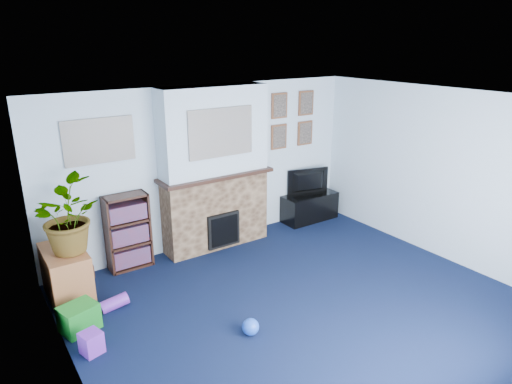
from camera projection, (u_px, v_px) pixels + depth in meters
floor at (302, 306)px, 5.42m from camera, size 5.00×4.50×0.01m
ceiling at (310, 102)px, 4.65m from camera, size 5.00×4.50×0.01m
wall_back at (208, 166)px, 6.79m from camera, size 5.00×0.04×2.40m
wall_front at (509, 305)px, 3.27m from camera, size 5.00×0.04×2.40m
wall_left at (69, 274)px, 3.70m from camera, size 0.04×4.50×2.40m
wall_right at (443, 175)px, 6.36m from camera, size 0.04×4.50×2.40m
chimney_breast at (215, 171)px, 6.64m from camera, size 1.72×0.50×2.40m
collage_main at (221, 133)px, 6.28m from camera, size 1.00×0.03×0.68m
collage_left at (99, 141)px, 5.77m from camera, size 0.90×0.03×0.58m
portrait_tl at (279, 106)px, 7.21m from camera, size 0.30×0.03×0.40m
portrait_tr at (306, 103)px, 7.51m from camera, size 0.30×0.03×0.40m
portrait_bl at (279, 137)px, 7.37m from camera, size 0.30×0.03×0.40m
portrait_br at (305, 133)px, 7.67m from camera, size 0.30×0.03×0.40m
tv_stand at (309, 207)px, 7.92m from camera, size 0.99×0.42×0.47m
television at (310, 182)px, 7.78m from camera, size 0.76×0.28×0.43m
bookshelf at (128, 233)px, 6.19m from camera, size 0.58×0.28×1.05m
sideboard at (66, 272)px, 5.48m from camera, size 0.45×0.81×0.63m
potted_plant at (63, 217)px, 5.24m from camera, size 0.76×0.85×0.87m
mantel_clock at (210, 170)px, 6.54m from camera, size 0.09×0.05×0.12m
mantel_candle at (231, 166)px, 6.72m from camera, size 0.05×0.05×0.17m
mantel_teddy at (186, 175)px, 6.34m from camera, size 0.13×0.13×0.13m
mantel_can at (256, 163)px, 6.97m from camera, size 0.06×0.06×0.13m
green_crate at (79, 318)px, 4.93m from camera, size 0.44×0.39×0.30m
toy_ball at (251, 327)px, 4.86m from camera, size 0.19×0.19×0.19m
toy_block at (92, 343)px, 4.57m from camera, size 0.24×0.24×0.23m
toy_tube at (115, 303)px, 5.34m from camera, size 0.34×0.15×0.19m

